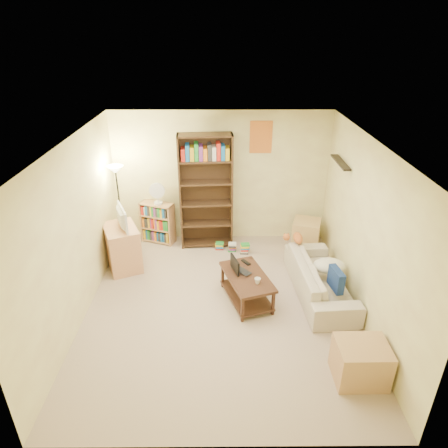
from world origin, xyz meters
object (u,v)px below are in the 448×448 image
at_px(coffee_table, 247,284).
at_px(sofa, 320,278).
at_px(television, 119,218).
at_px(end_cabinet, 361,362).
at_px(laptop, 244,270).
at_px(desk_fan, 157,193).
at_px(floor_lamp, 117,185).
at_px(mug, 258,281).
at_px(tall_bookshelf, 206,190).
at_px(side_table, 306,234).
at_px(short_bookshelf, 158,223).
at_px(tv_stand, 123,248).
at_px(tabby_cat, 296,238).

bearing_deg(coffee_table, sofa, -9.07).
relative_size(television, end_cabinet, 1.02).
distance_m(laptop, desk_fan, 2.36).
bearing_deg(end_cabinet, television, 143.26).
distance_m(laptop, floor_lamp, 2.68).
distance_m(coffee_table, laptop, 0.22).
distance_m(laptop, mug, 0.39).
height_order(sofa, end_cabinet, sofa).
height_order(coffee_table, television, television).
xyz_separation_m(tall_bookshelf, floor_lamp, (-1.53, -0.28, 0.20)).
bearing_deg(floor_lamp, end_cabinet, -41.17).
relative_size(mug, side_table, 0.19).
bearing_deg(side_table, television, -168.64).
distance_m(mug, short_bookshelf, 2.73).
xyz_separation_m(tv_stand, tall_bookshelf, (1.43, 0.80, 0.75)).
relative_size(coffee_table, mug, 11.00).
bearing_deg(sofa, tall_bookshelf, 44.94).
height_order(television, side_table, television).
xyz_separation_m(coffee_table, tall_bookshelf, (-0.66, 1.77, 0.84)).
xyz_separation_m(short_bookshelf, end_cabinet, (2.87, -3.42, -0.16)).
bearing_deg(tabby_cat, floor_lamp, 168.81).
distance_m(desk_fan, end_cabinet, 4.48).
relative_size(mug, end_cabinet, 0.17).
relative_size(laptop, end_cabinet, 0.65).
bearing_deg(short_bookshelf, tall_bookshelf, 13.07).
relative_size(television, floor_lamp, 0.36).
height_order(mug, end_cabinet, mug).
bearing_deg(side_table, short_bookshelf, 174.78).
relative_size(tabby_cat, laptop, 1.09).
relative_size(tv_stand, side_table, 1.38).
bearing_deg(tall_bookshelf, laptop, -72.88).
bearing_deg(television, sofa, -127.43).
bearing_deg(desk_fan, side_table, -4.44).
xyz_separation_m(tabby_cat, tall_bookshelf, (-1.53, 0.89, 0.52)).
distance_m(tall_bookshelf, end_cabinet, 3.92).
height_order(floor_lamp, side_table, floor_lamp).
distance_m(tv_stand, short_bookshelf, 1.04).
bearing_deg(tall_bookshelf, mug, -71.57).
xyz_separation_m(mug, floor_lamp, (-2.33, 1.69, 0.85)).
xyz_separation_m(sofa, end_cabinet, (0.10, -1.72, -0.02)).
distance_m(sofa, tabby_cat, 0.83).
bearing_deg(end_cabinet, side_table, 90.87).
xyz_separation_m(sofa, side_table, (0.05, 1.45, 0.01)).
bearing_deg(end_cabinet, short_bookshelf, 130.02).
distance_m(short_bookshelf, end_cabinet, 4.47).
bearing_deg(tall_bookshelf, sofa, -44.71).
distance_m(tabby_cat, laptop, 1.18).
height_order(laptop, mug, mug).
xyz_separation_m(television, desk_fan, (0.52, 0.88, 0.09)).
bearing_deg(television, side_table, -102.51).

